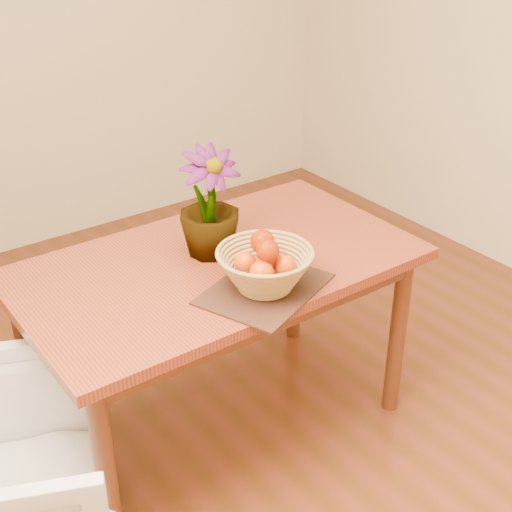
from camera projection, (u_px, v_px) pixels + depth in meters
floor at (267, 468)px, 2.65m from camera, size 4.50×4.50×0.00m
wall_back at (2, 4)px, 3.59m from camera, size 4.00×0.02×2.70m
table at (218, 282)px, 2.54m from camera, size 1.40×0.80×0.75m
placemat at (265, 289)px, 2.32m from camera, size 0.49×0.44×0.01m
wicker_basket at (265, 271)px, 2.29m from camera, size 0.32×0.32×0.13m
orange_pile at (265, 255)px, 2.26m from camera, size 0.17×0.17×0.14m
potted_plant at (209, 203)px, 2.45m from camera, size 0.24×0.24×0.39m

